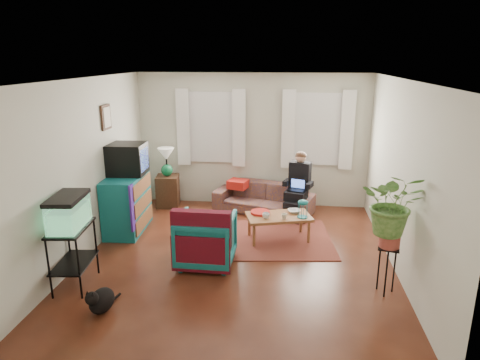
# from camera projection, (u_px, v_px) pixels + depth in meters

# --- Properties ---
(floor) EXTENTS (4.50, 5.00, 0.01)m
(floor) POSITION_uv_depth(u_px,v_px,m) (237.00, 258.00, 6.36)
(floor) COLOR #4F2B14
(floor) RESTS_ON ground
(ceiling) EXTENTS (4.50, 5.00, 0.01)m
(ceiling) POSITION_uv_depth(u_px,v_px,m) (237.00, 79.00, 5.64)
(ceiling) COLOR white
(ceiling) RESTS_ON wall_back
(wall_back) EXTENTS (4.50, 0.01, 2.60)m
(wall_back) POSITION_uv_depth(u_px,v_px,m) (252.00, 141.00, 8.39)
(wall_back) COLOR silver
(wall_back) RESTS_ON floor
(wall_front) EXTENTS (4.50, 0.01, 2.60)m
(wall_front) POSITION_uv_depth(u_px,v_px,m) (201.00, 252.00, 3.62)
(wall_front) COLOR silver
(wall_front) RESTS_ON floor
(wall_left) EXTENTS (0.01, 5.00, 2.60)m
(wall_left) POSITION_uv_depth(u_px,v_px,m) (84.00, 170.00, 6.25)
(wall_left) COLOR silver
(wall_left) RESTS_ON floor
(wall_right) EXTENTS (0.01, 5.00, 2.60)m
(wall_right) POSITION_uv_depth(u_px,v_px,m) (402.00, 179.00, 5.75)
(wall_right) COLOR silver
(wall_right) RESTS_ON floor
(window_left) EXTENTS (1.08, 0.04, 1.38)m
(window_left) POSITION_uv_depth(u_px,v_px,m) (212.00, 127.00, 8.38)
(window_left) COLOR white
(window_left) RESTS_ON wall_back
(window_right) EXTENTS (1.08, 0.04, 1.38)m
(window_right) POSITION_uv_depth(u_px,v_px,m) (317.00, 129.00, 8.16)
(window_right) COLOR white
(window_right) RESTS_ON wall_back
(curtains_left) EXTENTS (1.36, 0.06, 1.50)m
(curtains_left) POSITION_uv_depth(u_px,v_px,m) (211.00, 128.00, 8.31)
(curtains_left) COLOR white
(curtains_left) RESTS_ON wall_back
(curtains_right) EXTENTS (1.36, 0.06, 1.50)m
(curtains_right) POSITION_uv_depth(u_px,v_px,m) (318.00, 130.00, 8.08)
(curtains_right) COLOR white
(curtains_right) RESTS_ON wall_back
(picture_frame) EXTENTS (0.04, 0.32, 0.40)m
(picture_frame) POSITION_uv_depth(u_px,v_px,m) (107.00, 117.00, 6.87)
(picture_frame) COLOR #3D2616
(picture_frame) RESTS_ON wall_left
(area_rug) EXTENTS (2.17, 1.82, 0.01)m
(area_rug) POSITION_uv_depth(u_px,v_px,m) (270.00, 239.00, 7.03)
(area_rug) COLOR brown
(area_rug) RESTS_ON floor
(sofa) EXTENTS (2.01, 1.27, 0.73)m
(sofa) POSITION_uv_depth(u_px,v_px,m) (264.00, 193.00, 8.19)
(sofa) COLOR brown
(sofa) RESTS_ON floor
(seated_person) EXTENTS (0.62, 0.69, 1.12)m
(seated_person) POSITION_uv_depth(u_px,v_px,m) (298.00, 188.00, 7.87)
(seated_person) COLOR black
(seated_person) RESTS_ON sofa
(side_table) EXTENTS (0.48, 0.48, 0.62)m
(side_table) POSITION_uv_depth(u_px,v_px,m) (168.00, 191.00, 8.52)
(side_table) COLOR #391D15
(side_table) RESTS_ON floor
(table_lamp) EXTENTS (0.36, 0.36, 0.57)m
(table_lamp) POSITION_uv_depth(u_px,v_px,m) (167.00, 163.00, 8.36)
(table_lamp) COLOR white
(table_lamp) RESTS_ON side_table
(dresser) EXTENTS (0.59, 1.11, 0.98)m
(dresser) POSITION_uv_depth(u_px,v_px,m) (127.00, 203.00, 7.27)
(dresser) COLOR #126C6F
(dresser) RESTS_ON floor
(crt_tv) EXTENTS (0.62, 0.57, 0.52)m
(crt_tv) POSITION_uv_depth(u_px,v_px,m) (127.00, 159.00, 7.16)
(crt_tv) COLOR black
(crt_tv) RESTS_ON dresser
(aquarium_stand) EXTENTS (0.49, 0.77, 0.82)m
(aquarium_stand) POSITION_uv_depth(u_px,v_px,m) (74.00, 257.00, 5.51)
(aquarium_stand) COLOR black
(aquarium_stand) RESTS_ON floor
(aquarium) EXTENTS (0.44, 0.70, 0.43)m
(aquarium) POSITION_uv_depth(u_px,v_px,m) (68.00, 211.00, 5.34)
(aquarium) COLOR #7FD899
(aquarium) RESTS_ON aquarium_stand
(black_cat) EXTENTS (0.35, 0.46, 0.35)m
(black_cat) POSITION_uv_depth(u_px,v_px,m) (102.00, 298.00, 4.99)
(black_cat) COLOR black
(black_cat) RESTS_ON floor
(armchair) EXTENTS (0.80, 0.75, 0.81)m
(armchair) POSITION_uv_depth(u_px,v_px,m) (206.00, 237.00, 6.11)
(armchair) COLOR #125A6F
(armchair) RESTS_ON floor
(serape_throw) EXTENTS (0.82, 0.20, 0.67)m
(serape_throw) POSITION_uv_depth(u_px,v_px,m) (201.00, 235.00, 5.77)
(serape_throw) COLOR #9E0A0A
(serape_throw) RESTS_ON armchair
(coffee_table) EXTENTS (1.13, 0.81, 0.42)m
(coffee_table) POSITION_uv_depth(u_px,v_px,m) (278.00, 228.00, 6.96)
(coffee_table) COLOR brown
(coffee_table) RESTS_ON floor
(cup_a) EXTENTS (0.14, 0.14, 0.09)m
(cup_a) POSITION_uv_depth(u_px,v_px,m) (266.00, 216.00, 6.76)
(cup_a) COLOR white
(cup_a) RESTS_ON coffee_table
(cup_b) EXTENTS (0.11, 0.11, 0.09)m
(cup_b) POSITION_uv_depth(u_px,v_px,m) (284.00, 216.00, 6.73)
(cup_b) COLOR beige
(cup_b) RESTS_ON coffee_table
(bowl) EXTENTS (0.25, 0.25, 0.05)m
(bowl) POSITION_uv_depth(u_px,v_px,m) (294.00, 211.00, 7.02)
(bowl) COLOR white
(bowl) RESTS_ON coffee_table
(snack_tray) EXTENTS (0.39, 0.39, 0.04)m
(snack_tray) POSITION_uv_depth(u_px,v_px,m) (260.00, 212.00, 6.98)
(snack_tray) COLOR #B21414
(snack_tray) RESTS_ON coffee_table
(birdcage) EXTENTS (0.21, 0.21, 0.30)m
(birdcage) POSITION_uv_depth(u_px,v_px,m) (303.00, 209.00, 6.78)
(birdcage) COLOR #115B6B
(birdcage) RESTS_ON coffee_table
(plant_stand) EXTENTS (0.32, 0.32, 0.64)m
(plant_stand) POSITION_uv_depth(u_px,v_px,m) (386.00, 270.00, 5.36)
(plant_stand) COLOR black
(plant_stand) RESTS_ON floor
(potted_plant) EXTENTS (0.85, 0.77, 0.81)m
(potted_plant) POSITION_uv_depth(u_px,v_px,m) (392.00, 213.00, 5.14)
(potted_plant) COLOR #599947
(potted_plant) RESTS_ON plant_stand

